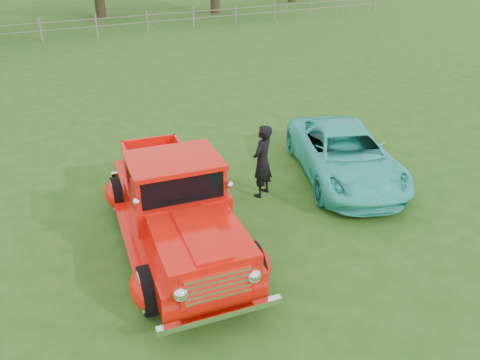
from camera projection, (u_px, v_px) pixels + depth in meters
ground at (234, 251)px, 8.45m from camera, size 140.00×140.00×0.00m
fence_line at (40, 30)px, 25.24m from camera, size 48.00×0.12×1.20m
red_pickup at (176, 207)px, 8.27m from camera, size 2.73×5.18×1.78m
teal_sedan at (345, 154)px, 10.78m from camera, size 3.37×4.65×1.17m
man at (262, 161)px, 9.93m from camera, size 0.70×0.63×1.62m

